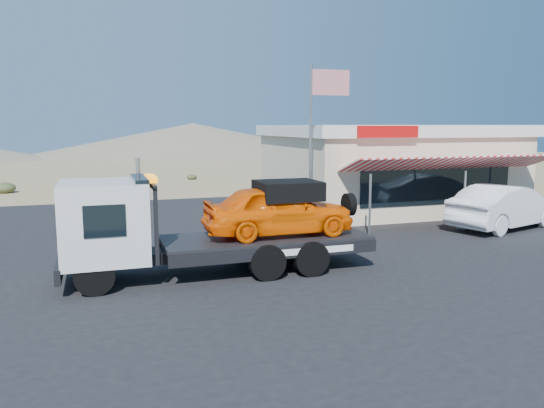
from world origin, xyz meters
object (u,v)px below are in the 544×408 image
at_px(tow_truck, 212,221).
at_px(flagpole, 317,129).
at_px(white_sedan, 505,207).
at_px(jerky_store, 387,166).

bearing_deg(tow_truck, flagpole, 41.73).
bearing_deg(white_sedan, jerky_store, -2.17).
xyz_separation_m(white_sedan, flagpole, (-7.10, 1.65, 2.91)).
height_order(tow_truck, flagpole, flagpole).
bearing_deg(tow_truck, jerky_store, 40.18).
xyz_separation_m(tow_truck, jerky_store, (10.34, 8.73, 0.56)).
height_order(white_sedan, flagpole, flagpole).
relative_size(tow_truck, white_sedan, 1.57).
bearing_deg(white_sedan, flagpole, 60.68).
relative_size(jerky_store, flagpole, 1.73).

